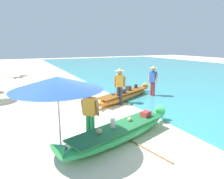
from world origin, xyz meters
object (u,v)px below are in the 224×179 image
(boat_orange_midground, at_px, (124,96))
(person_vendor_hatted, at_px, (120,84))
(paddle, at_px, (139,145))
(boat_green_foreground, at_px, (120,132))
(person_vendor_assistant, at_px, (153,79))
(person_tourist_customer, at_px, (90,113))
(patio_umbrella_large, at_px, (57,83))

(boat_orange_midground, distance_m, person_vendor_hatted, 1.13)
(boat_orange_midground, height_order, paddle, boat_orange_midground)
(boat_green_foreground, bearing_deg, person_vendor_hatted, 62.57)
(boat_orange_midground, distance_m, person_vendor_assistant, 1.93)
(person_vendor_hatted, bearing_deg, person_tourist_customer, -130.67)
(person_vendor_hatted, distance_m, patio_umbrella_large, 4.93)
(person_tourist_customer, bearing_deg, patio_umbrella_large, -164.82)
(boat_green_foreground, distance_m, boat_orange_midground, 4.60)
(person_tourist_customer, distance_m, person_vendor_assistant, 6.03)
(patio_umbrella_large, bearing_deg, person_tourist_customer, 15.18)
(paddle, bearing_deg, person_vendor_assistant, 49.58)
(boat_orange_midground, xyz_separation_m, person_vendor_assistant, (1.76, -0.12, 0.78))
(boat_green_foreground, relative_size, person_vendor_assistant, 2.49)
(person_tourist_customer, height_order, paddle, person_tourist_customer)
(person_vendor_hatted, bearing_deg, person_vendor_assistant, 11.11)
(boat_green_foreground, distance_m, paddle, 0.69)
(person_vendor_assistant, relative_size, paddle, 0.94)
(boat_green_foreground, relative_size, boat_orange_midground, 1.02)
(boat_orange_midground, bearing_deg, paddle, -113.87)
(person_tourist_customer, relative_size, paddle, 0.85)
(boat_orange_midground, relative_size, person_tourist_customer, 2.72)
(patio_umbrella_large, bearing_deg, paddle, -17.83)
(boat_orange_midground, distance_m, paddle, 4.98)
(person_vendor_assistant, distance_m, paddle, 5.90)
(person_vendor_assistant, relative_size, patio_umbrella_large, 0.75)
(patio_umbrella_large, bearing_deg, boat_orange_midground, 43.15)
(boat_green_foreground, height_order, person_tourist_customer, person_tourist_customer)
(paddle, bearing_deg, person_tourist_customer, 140.77)
(person_vendor_hatted, relative_size, person_vendor_assistant, 1.02)
(boat_green_foreground, bearing_deg, patio_umbrella_large, 176.68)
(boat_green_foreground, height_order, paddle, boat_green_foreground)
(person_tourist_customer, xyz_separation_m, patio_umbrella_large, (-0.96, -0.26, 1.01))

